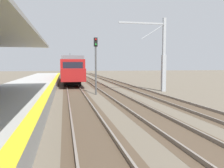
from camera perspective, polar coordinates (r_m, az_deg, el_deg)
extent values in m
cube|color=#A8A8A3|center=(14.61, -25.09, -4.70)|extent=(5.00, 80.00, 0.90)
cube|color=yellow|center=(14.19, -16.27, -2.86)|extent=(0.50, 80.00, 0.01)
cube|color=#4C3D2D|center=(18.26, -8.47, -3.90)|extent=(2.34, 120.00, 0.01)
cube|color=slate|center=(18.22, -10.73, -3.70)|extent=(0.08, 120.00, 0.15)
cube|color=slate|center=(18.30, -6.21, -3.61)|extent=(0.08, 120.00, 0.15)
cube|color=#4C3D2D|center=(18.76, 1.98, -3.62)|extent=(2.34, 120.00, 0.01)
cube|color=slate|center=(18.59, -0.18, -3.45)|extent=(0.08, 120.00, 0.15)
cube|color=slate|center=(18.93, 4.10, -3.32)|extent=(0.08, 120.00, 0.15)
cube|color=#4C3D2D|center=(19.84, 11.58, -3.26)|extent=(2.34, 120.00, 0.01)
cube|color=slate|center=(19.55, 9.64, -3.11)|extent=(0.08, 120.00, 0.15)
cube|color=slate|center=(20.12, 13.47, -2.96)|extent=(0.08, 120.00, 0.15)
cube|color=maroon|center=(36.33, -10.19, 3.62)|extent=(2.90, 18.00, 2.70)
cube|color=slate|center=(36.33, -10.23, 6.10)|extent=(2.67, 18.00, 0.44)
cube|color=black|center=(27.31, -9.67, 4.13)|extent=(2.32, 0.06, 1.21)
cube|color=maroon|center=(26.55, -9.58, 2.22)|extent=(2.78, 1.60, 1.49)
cube|color=black|center=(36.39, -7.90, 4.29)|extent=(0.04, 15.84, 0.86)
cylinder|color=#333333|center=(39.95, -10.39, 6.93)|extent=(0.06, 0.06, 0.90)
cube|color=black|center=(30.56, -9.84, 0.22)|extent=(2.17, 2.20, 0.72)
cube|color=black|center=(42.23, -10.39, 1.44)|extent=(2.17, 2.20, 0.72)
cylinder|color=#4C4C4C|center=(21.05, -4.04, 3.28)|extent=(0.16, 0.16, 4.40)
cube|color=black|center=(21.15, -4.08, 10.34)|extent=(0.32, 0.24, 0.80)
sphere|color=red|center=(21.03, -4.04, 10.97)|extent=(0.16, 0.16, 0.16)
sphere|color=green|center=(20.99, -4.03, 9.78)|extent=(0.16, 0.16, 0.16)
cube|color=#9EA3A8|center=(24.35, 12.66, 2.61)|extent=(0.40, 0.40, 3.75)
cube|color=#9EA3A8|center=(24.51, 12.82, 11.40)|extent=(0.28, 0.28, 3.75)
cube|color=#9EA3A8|center=(23.81, 7.44, 14.78)|extent=(4.80, 0.16, 0.16)
cylinder|color=#9EA3A8|center=(24.10, 10.18, 12.70)|extent=(2.47, 0.07, 1.60)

